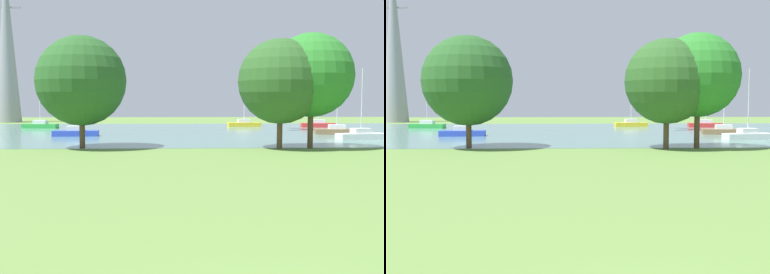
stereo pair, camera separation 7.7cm
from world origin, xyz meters
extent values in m
plane|color=olive|center=(0.00, 22.00, 0.00)|extent=(160.00, 160.00, 0.00)
cube|color=slate|center=(0.00, 50.00, 0.01)|extent=(140.00, 40.00, 0.02)
cube|color=brown|center=(16.50, 44.96, 0.32)|extent=(4.97, 2.21, 0.60)
cube|color=white|center=(16.50, 44.96, 0.87)|extent=(1.95, 1.36, 0.50)
cylinder|color=silver|center=(16.50, 44.96, 4.22)|extent=(0.10, 0.10, 7.19)
cube|color=yellow|center=(8.43, 61.22, 0.32)|extent=(4.90, 1.88, 0.60)
cube|color=white|center=(8.43, 61.22, 0.87)|extent=(1.88, 1.24, 0.50)
cylinder|color=silver|center=(8.43, 61.22, 4.26)|extent=(0.10, 0.10, 7.27)
cube|color=blue|center=(-12.49, 43.36, 0.32)|extent=(4.87, 1.74, 0.60)
cube|color=white|center=(-12.49, 43.36, 0.87)|extent=(1.85, 1.19, 0.50)
cylinder|color=silver|center=(-12.49, 43.36, 3.12)|extent=(0.10, 0.10, 5.00)
cube|color=white|center=(16.38, 37.84, 0.32)|extent=(4.99, 2.32, 0.60)
cube|color=white|center=(16.38, 37.84, 0.87)|extent=(1.97, 1.40, 0.50)
cylinder|color=silver|center=(16.38, 37.84, 3.78)|extent=(0.10, 0.10, 6.33)
cube|color=red|center=(18.78, 58.99, 0.32)|extent=(4.92, 1.94, 0.60)
cube|color=white|center=(18.78, 58.99, 0.87)|extent=(1.89, 1.26, 0.50)
cylinder|color=silver|center=(18.78, 58.99, 3.15)|extent=(0.10, 0.10, 5.06)
cube|color=green|center=(-20.43, 58.24, 0.32)|extent=(4.92, 1.95, 0.60)
cube|color=white|center=(-20.43, 58.24, 0.87)|extent=(1.90, 1.27, 0.50)
cylinder|color=silver|center=(-20.43, 58.24, 3.17)|extent=(0.10, 0.10, 5.11)
cylinder|color=brown|center=(-9.31, 30.56, 1.44)|extent=(0.44, 0.44, 2.88)
sphere|color=#275824|center=(-9.31, 30.56, 5.39)|extent=(7.17, 7.17, 7.17)
cylinder|color=brown|center=(6.43, 29.62, 1.49)|extent=(0.44, 0.44, 2.98)
sphere|color=#2C5925|center=(6.43, 29.62, 5.33)|extent=(6.73, 6.73, 6.73)
cylinder|color=brown|center=(8.99, 29.94, 1.75)|extent=(0.44, 0.44, 3.50)
sphere|color=#2A7929|center=(8.99, 29.94, 5.85)|extent=(6.69, 6.69, 6.69)
cone|color=gray|center=(-31.25, 77.18, 14.44)|extent=(4.40, 4.40, 28.87)
cube|color=gray|center=(-31.25, 77.18, 20.10)|extent=(5.20, 0.30, 0.30)
camera|label=1|loc=(-2.02, -6.95, 3.80)|focal=43.59mm
camera|label=2|loc=(-1.94, -6.96, 3.80)|focal=43.59mm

